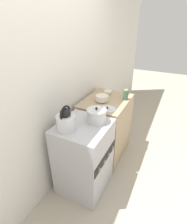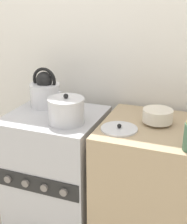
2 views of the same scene
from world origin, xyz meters
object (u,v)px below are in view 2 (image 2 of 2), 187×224
Objects in this scene: stove at (58,177)px; cooking_pot at (66,111)px; loose_pot_lid at (119,129)px; enamel_bowl at (158,116)px; kettle at (45,92)px.

stove is 4.26× the size of cooking_pot.
stove is 0.65m from loose_pot_lid.
enamel_bowl is 0.84× the size of loose_pot_lid.
cooking_pot is at bearing -36.74° from stove.
cooking_pot is at bearing -162.52° from enamel_bowl.
loose_pot_lid is at bearing 0.14° from cooking_pot.
kettle is 0.33m from cooking_pot.
cooking_pot is (0.13, -0.10, 0.52)m from stove.
cooking_pot is 1.04× the size of loose_pot_lid.
kettle reaches higher than stove.
cooking_pot is 0.52m from enamel_bowl.
enamel_bowl reaches higher than loose_pot_lid.
cooking_pot is at bearing -179.86° from loose_pot_lid.
stove is 3.46× the size of kettle.
stove is 0.80m from enamel_bowl.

